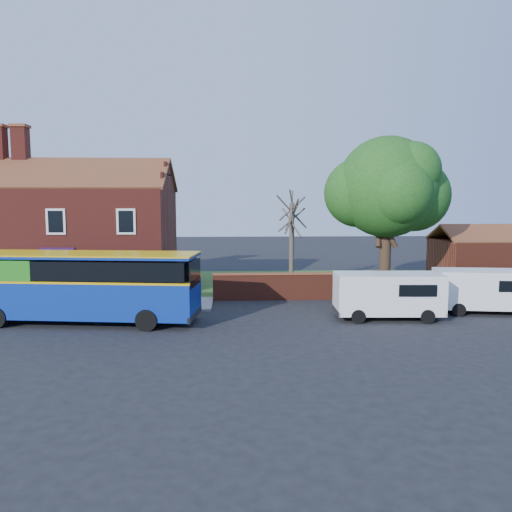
{
  "coord_description": "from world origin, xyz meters",
  "views": [
    {
      "loc": [
        3.12,
        -21.75,
        5.76
      ],
      "look_at": [
        4.42,
        5.0,
        2.82
      ],
      "focal_mm": 35.0,
      "sensor_mm": 36.0,
      "label": 1
    }
  ],
  "objects": [
    {
      "name": "van_near",
      "position": [
        10.78,
        1.99,
        1.26
      ],
      "size": [
        5.22,
        2.34,
        2.25
      ],
      "rotation": [
        0.0,
        0.0,
        -0.05
      ],
      "color": "white",
      "rests_on": "ground"
    },
    {
      "name": "pavement",
      "position": [
        -7.0,
        5.75,
        0.06
      ],
      "size": [
        18.0,
        3.5,
        0.12
      ],
      "primitive_type": "cube",
      "color": "gray",
      "rests_on": "ground"
    },
    {
      "name": "kerb",
      "position": [
        -7.0,
        4.0,
        0.07
      ],
      "size": [
        18.0,
        0.15,
        0.14
      ],
      "primitive_type": "cube",
      "color": "slate",
      "rests_on": "ground"
    },
    {
      "name": "shop_building",
      "position": [
        -7.02,
        11.5,
        3.41
      ],
      "size": [
        12.3,
        8.13,
        10.5
      ],
      "color": "maroon",
      "rests_on": "ground"
    },
    {
      "name": "bare_tree",
      "position": [
        7.09,
        11.11,
        3.18
      ],
      "size": [
        2.32,
        2.77,
        6.19
      ],
      "color": "#4C4238",
      "rests_on": "ground"
    },
    {
      "name": "van_far",
      "position": [
        16.28,
        3.05,
        1.25
      ],
      "size": [
        5.33,
        2.77,
        2.23
      ],
      "rotation": [
        0.0,
        0.0,
        -0.15
      ],
      "color": "white",
      "rests_on": "ground"
    },
    {
      "name": "large_tree",
      "position": [
        13.06,
        9.87,
        6.45
      ],
      "size": [
        8.08,
        6.4,
        9.86
      ],
      "color": "black",
      "rests_on": "ground"
    },
    {
      "name": "bus",
      "position": [
        -4.37,
        1.99,
        1.9
      ],
      "size": [
        11.25,
        4.15,
        3.34
      ],
      "rotation": [
        0.0,
        0.0,
        -0.13
      ],
      "color": "navy",
      "rests_on": "ground"
    },
    {
      "name": "boundary_wall",
      "position": [
        13.0,
        7.0,
        0.81
      ],
      "size": [
        22.0,
        0.38,
        1.6
      ],
      "color": "maroon",
      "rests_on": "ground"
    },
    {
      "name": "grass_strip",
      "position": [
        13.0,
        13.0,
        0.02
      ],
      "size": [
        26.0,
        12.0,
        0.04
      ],
      "primitive_type": "cube",
      "color": "#426B28",
      "rests_on": "ground"
    },
    {
      "name": "ground",
      "position": [
        0.0,
        0.0,
        0.0
      ],
      "size": [
        120.0,
        120.0,
        0.0
      ],
      "primitive_type": "plane",
      "color": "black",
      "rests_on": "ground"
    },
    {
      "name": "outbuilding",
      "position": [
        22.0,
        13.0,
        1.61
      ],
      "size": [
        8.2,
        5.06,
        4.17
      ],
      "color": "maroon",
      "rests_on": "ground"
    }
  ]
}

